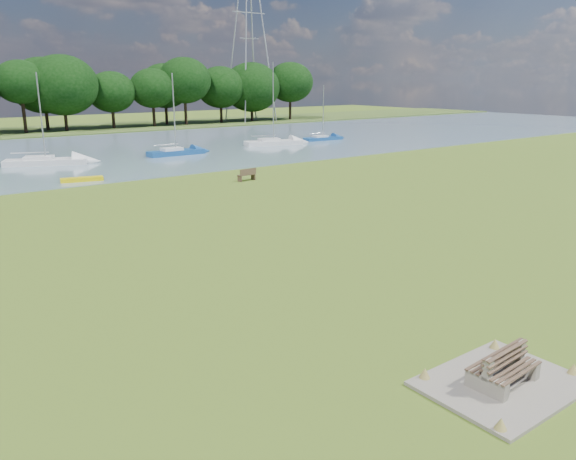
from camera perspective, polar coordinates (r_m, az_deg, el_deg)
ground at (r=26.16m, az=-5.64°, el=-2.77°), size 220.00×220.00×0.00m
river at (r=65.17m, az=-25.24°, el=6.66°), size 220.00×40.00×0.10m
concrete_pad at (r=16.73m, az=20.89°, el=-14.38°), size 4.20×3.20×0.10m
bench_pair at (r=16.51m, az=21.05°, el=-12.93°), size 2.02×1.26×1.05m
riverbank_bench at (r=45.57m, az=-4.18°, el=5.63°), size 1.67×0.67×1.00m
kayak at (r=47.93m, az=-20.20°, el=4.85°), size 3.32×1.41×0.32m
pylon at (r=109.46m, az=-3.99°, el=21.35°), size 6.95×4.87×31.76m
sailboat_1 at (r=70.14m, az=-1.55°, el=9.05°), size 7.39×3.75×9.86m
sailboat_5 at (r=58.63m, az=-23.47°, el=6.58°), size 7.69×4.75×8.52m
sailboat_6 at (r=75.69m, az=3.52°, el=9.39°), size 5.50×1.94×7.11m
sailboat_7 at (r=61.84m, az=-11.37°, el=7.93°), size 6.20×1.85×8.50m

